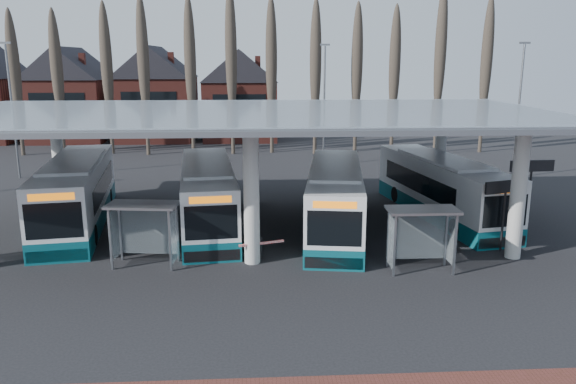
{
  "coord_description": "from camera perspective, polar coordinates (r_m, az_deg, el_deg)",
  "views": [
    {
      "loc": [
        0.25,
        -21.42,
        8.91
      ],
      "look_at": [
        1.86,
        7.0,
        2.17
      ],
      "focal_mm": 35.0,
      "sensor_mm": 36.0,
      "label": 1
    }
  ],
  "objects": [
    {
      "name": "ground",
      "position": [
        23.2,
        -3.66,
        -9.3
      ],
      "size": [
        140.0,
        140.0,
        0.0
      ],
      "primitive_type": "plane",
      "color": "black",
      "rests_on": "ground"
    },
    {
      "name": "station_canopy",
      "position": [
        29.6,
        -3.74,
        7.03
      ],
      "size": [
        32.0,
        16.0,
        6.34
      ],
      "color": "silver",
      "rests_on": "ground"
    },
    {
      "name": "poplar_row",
      "position": [
        54.42,
        -3.61,
        13.14
      ],
      "size": [
        45.1,
        1.1,
        14.5
      ],
      "color": "#473D33",
      "rests_on": "ground"
    },
    {
      "name": "townhouse_row",
      "position": [
        67.41,
        -17.26,
        10.2
      ],
      "size": [
        36.8,
        10.3,
        12.25
      ],
      "color": "maroon",
      "rests_on": "ground"
    },
    {
      "name": "lamp_post_a",
      "position": [
        47.23,
        -26.22,
        7.62
      ],
      "size": [
        0.8,
        0.16,
        10.17
      ],
      "color": "slate",
      "rests_on": "ground"
    },
    {
      "name": "lamp_post_b",
      "position": [
        47.9,
        3.7,
        9.01
      ],
      "size": [
        0.8,
        0.16,
        10.17
      ],
      "color": "slate",
      "rests_on": "ground"
    },
    {
      "name": "lamp_post_c",
      "position": [
        46.03,
        22.39,
        7.87
      ],
      "size": [
        0.8,
        0.16,
        10.17
      ],
      "color": "slate",
      "rests_on": "ground"
    },
    {
      "name": "bus_0",
      "position": [
        33.07,
        -20.64,
        -0.14
      ],
      "size": [
        4.7,
        13.3,
        3.62
      ],
      "rotation": [
        0.0,
        0.0,
        0.15
      ],
      "color": "white",
      "rests_on": "ground"
    },
    {
      "name": "bus_1",
      "position": [
        31.1,
        -8.15,
        -0.36
      ],
      "size": [
        3.98,
        12.66,
        3.46
      ],
      "rotation": [
        0.0,
        0.0,
        0.11
      ],
      "color": "white",
      "rests_on": "ground"
    },
    {
      "name": "bus_2",
      "position": [
        30.07,
        4.8,
        -0.74
      ],
      "size": [
        4.43,
        12.73,
        3.47
      ],
      "rotation": [
        0.0,
        0.0,
        -0.14
      ],
      "color": "white",
      "rests_on": "ground"
    },
    {
      "name": "bus_3",
      "position": [
        33.75,
        15.28,
        0.37
      ],
      "size": [
        4.7,
        12.66,
        3.44
      ],
      "rotation": [
        0.0,
        0.0,
        0.17
      ],
      "color": "white",
      "rests_on": "ground"
    },
    {
      "name": "shelter_1",
      "position": [
        25.42,
        -14.36,
        -2.76
      ],
      "size": [
        3.21,
        1.89,
        2.83
      ],
      "rotation": [
        0.0,
        0.0,
        -0.12
      ],
      "color": "gray",
      "rests_on": "ground"
    },
    {
      "name": "shelter_2",
      "position": [
        24.68,
        13.35,
        -3.27
      ],
      "size": [
        3.0,
        1.52,
        2.77
      ],
      "rotation": [
        0.0,
        0.0,
        -0.01
      ],
      "color": "gray",
      "rests_on": "ground"
    },
    {
      "name": "info_sign_0",
      "position": [
        28.01,
        21.23,
        -0.02
      ],
      "size": [
        2.24,
        0.81,
        3.44
      ],
      "rotation": [
        0.0,
        0.0,
        0.3
      ],
      "color": "black",
      "rests_on": "ground"
    },
    {
      "name": "info_sign_1",
      "position": [
        32.88,
        23.51,
        1.97
      ],
      "size": [
        2.46,
        0.28,
        3.66
      ],
      "rotation": [
        0.0,
        0.0,
        0.06
      ],
      "color": "black",
      "rests_on": "ground"
    },
    {
      "name": "barrier",
      "position": [
        25.34,
        -2.7,
        -5.34
      ],
      "size": [
        2.03,
        0.88,
        1.05
      ],
      "rotation": [
        0.0,
        0.0,
        0.31
      ],
      "color": "black",
      "rests_on": "ground"
    }
  ]
}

